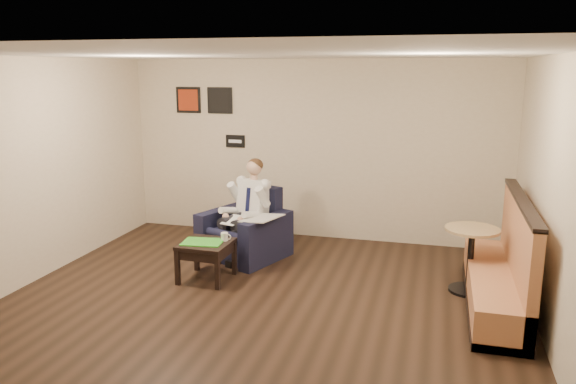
% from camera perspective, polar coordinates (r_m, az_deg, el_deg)
% --- Properties ---
extents(ground, '(6.00, 6.00, 0.00)m').
position_cam_1_polar(ground, '(6.42, -3.51, -12.02)').
color(ground, black).
rests_on(ground, ground).
extents(wall_back, '(6.00, 0.02, 2.80)m').
position_cam_1_polar(wall_back, '(8.83, 2.63, 4.26)').
color(wall_back, beige).
rests_on(wall_back, ground).
extents(wall_front, '(6.00, 0.02, 2.80)m').
position_cam_1_polar(wall_front, '(3.40, -20.46, -10.12)').
color(wall_front, beige).
rests_on(wall_front, ground).
extents(wall_left, '(0.02, 6.00, 2.80)m').
position_cam_1_polar(wall_left, '(7.49, -25.96, 1.53)').
color(wall_left, beige).
rests_on(wall_left, ground).
extents(wall_right, '(0.02, 6.00, 2.80)m').
position_cam_1_polar(wall_right, '(5.77, 25.78, -1.41)').
color(wall_right, beige).
rests_on(wall_right, ground).
extents(ceiling, '(6.00, 6.00, 0.02)m').
position_cam_1_polar(ceiling, '(5.85, -3.88, 13.81)').
color(ceiling, white).
rests_on(ceiling, wall_back).
extents(seating_sign, '(0.32, 0.02, 0.20)m').
position_cam_1_polar(seating_sign, '(9.17, -5.37, 5.16)').
color(seating_sign, black).
rests_on(seating_sign, wall_back).
extents(art_print_left, '(0.42, 0.03, 0.42)m').
position_cam_1_polar(art_print_left, '(9.42, -10.08, 9.19)').
color(art_print_left, '#A33014').
rests_on(art_print_left, wall_back).
extents(art_print_right, '(0.42, 0.03, 0.42)m').
position_cam_1_polar(art_print_right, '(9.20, -6.94, 9.22)').
color(art_print_right, black).
rests_on(art_print_right, wall_back).
extents(armchair, '(1.30, 1.30, 0.98)m').
position_cam_1_polar(armchair, '(8.01, -4.48, -3.27)').
color(armchair, black).
rests_on(armchair, ground).
extents(seated_man, '(0.94, 1.12, 1.34)m').
position_cam_1_polar(seated_man, '(7.87, -5.10, -2.20)').
color(seated_man, silver).
rests_on(seated_man, armchair).
extents(lap_papers, '(0.31, 0.37, 0.01)m').
position_cam_1_polar(lap_papers, '(7.81, -5.61, -2.85)').
color(lap_papers, white).
rests_on(lap_papers, seated_man).
extents(newspaper, '(0.57, 0.64, 0.01)m').
position_cam_1_polar(newspaper, '(7.64, -2.67, -2.67)').
color(newspaper, silver).
rests_on(newspaper, armchair).
extents(side_table, '(0.63, 0.63, 0.50)m').
position_cam_1_polar(side_table, '(7.30, -8.28, -6.94)').
color(side_table, black).
rests_on(side_table, ground).
extents(green_folder, '(0.54, 0.41, 0.01)m').
position_cam_1_polar(green_folder, '(7.21, -8.66, -5.05)').
color(green_folder, green).
rests_on(green_folder, side_table).
extents(coffee_mug, '(0.09, 0.09, 0.11)m').
position_cam_1_polar(coffee_mug, '(7.24, -6.47, -4.53)').
color(coffee_mug, white).
rests_on(coffee_mug, side_table).
extents(smartphone, '(0.17, 0.11, 0.01)m').
position_cam_1_polar(smartphone, '(7.35, -7.37, -4.69)').
color(smartphone, black).
rests_on(smartphone, side_table).
extents(banquette, '(0.58, 2.42, 1.24)m').
position_cam_1_polar(banquette, '(6.77, 20.41, -5.88)').
color(banquette, '#B57046').
rests_on(banquette, ground).
extents(cafe_table, '(0.77, 0.77, 0.80)m').
position_cam_1_polar(cafe_table, '(7.15, 18.02, -6.59)').
color(cafe_table, '#A28358').
rests_on(cafe_table, ground).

